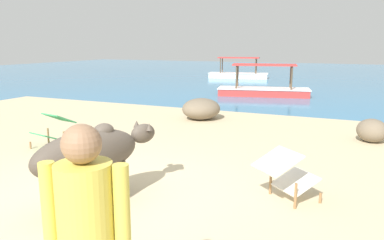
% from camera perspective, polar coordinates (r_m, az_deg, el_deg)
% --- Properties ---
extents(sand_beach, '(18.00, 14.00, 0.04)m').
position_cam_1_polar(sand_beach, '(5.33, -13.47, -11.55)').
color(sand_beach, '#CCB78E').
rests_on(sand_beach, ground).
extents(water_surface, '(60.00, 36.00, 0.03)m').
position_cam_1_polar(water_surface, '(26.13, 17.10, 6.44)').
color(water_surface, teal).
rests_on(water_surface, ground).
extents(cow, '(0.99, 1.87, 1.05)m').
position_cam_1_polar(cow, '(4.87, -15.24, -4.97)').
color(cow, '#4C4238').
rests_on(cow, sand_beach).
extents(deck_chair_near, '(0.67, 0.85, 0.68)m').
position_cam_1_polar(deck_chair_near, '(7.99, -20.53, -1.18)').
color(deck_chair_near, olive).
rests_on(deck_chair_near, sand_beach).
extents(deck_chair_far, '(0.91, 0.92, 0.68)m').
position_cam_1_polar(deck_chair_far, '(5.08, 14.28, -7.86)').
color(deck_chair_far, olive).
rests_on(deck_chair_far, sand_beach).
extents(person_standing, '(0.49, 0.32, 1.62)m').
position_cam_1_polar(person_standing, '(2.30, -15.76, -17.20)').
color(person_standing, '#CC3D47').
rests_on(person_standing, sand_beach).
extents(shore_rock_large, '(0.87, 0.88, 0.50)m').
position_cam_1_polar(shore_rock_large, '(8.75, 25.88, -1.46)').
color(shore_rock_large, '#756651').
rests_on(shore_rock_large, sand_beach).
extents(shore_rock_medium, '(1.39, 1.43, 0.58)m').
position_cam_1_polar(shore_rock_medium, '(10.28, 1.42, 1.73)').
color(shore_rock_medium, '#756651').
rests_on(shore_rock_medium, sand_beach).
extents(boat_red, '(3.84, 1.93, 1.29)m').
position_cam_1_polar(boat_red, '(15.52, 10.88, 4.69)').
color(boat_red, '#C63833').
rests_on(boat_red, water_surface).
extents(boat_white, '(3.82, 1.80, 1.29)m').
position_cam_1_polar(boat_white, '(23.61, 7.12, 7.07)').
color(boat_white, white).
rests_on(boat_white, water_surface).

